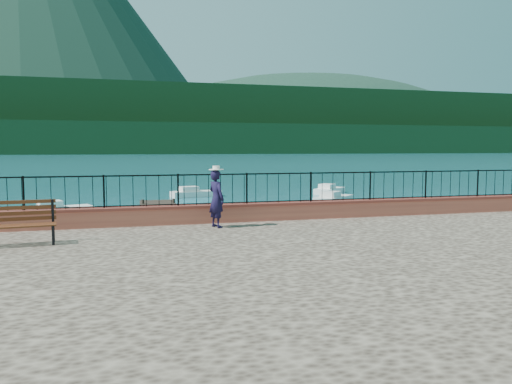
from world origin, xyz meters
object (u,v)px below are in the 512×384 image
boat_2 (334,197)px  boat_4 (196,191)px  boat_0 (121,226)px  boat_3 (60,207)px  park_bench (14,233)px  boat_1 (293,212)px  person (216,199)px  boat_5 (330,188)px

boat_2 → boat_4: bearing=100.9°
boat_0 → boat_3: (-3.09, 7.54, 0.00)m
park_bench → boat_0: 8.13m
boat_1 → boat_3: size_ratio=1.20×
person → boat_4: person is taller
park_bench → boat_3: 15.24m
person → boat_1: bearing=-55.8°
park_bench → person: bearing=9.5°
boat_1 → boat_3: (-11.33, 5.21, 0.00)m
boat_2 → boat_5: same height
boat_1 → boat_3: bearing=174.7°
boat_0 → boat_2: size_ratio=1.04×
boat_0 → boat_3: 8.15m
boat_3 → boat_4: (8.52, 7.82, 0.00)m
boat_0 → boat_5: (15.96, 15.29, 0.00)m
boat_1 → boat_5: (7.72, 12.95, 0.00)m
park_bench → person: 5.50m
boat_0 → boat_4: 16.30m
boat_3 → boat_5: (19.06, 7.74, 0.00)m
boat_3 → boat_2: bearing=-13.6°
boat_0 → boat_5: 22.10m
park_bench → boat_1: bearing=37.2°
boat_1 → boat_2: bearing=71.5°
person → boat_2: size_ratio=0.49×
boat_2 → boat_1: bearing=-169.1°
person → boat_5: size_ratio=0.53×
park_bench → boat_5: park_bench is taller
boat_2 → boat_3: size_ratio=1.07×
park_bench → boat_4: bearing=65.3°
park_bench → person: person is taller
boat_3 → person: bearing=-86.0°
park_bench → boat_0: size_ratio=0.54×
park_bench → boat_4: 24.38m
person → boat_0: person is taller
person → boat_2: person is taller
boat_0 → person: bearing=-93.8°
park_bench → boat_0: (2.54, 7.64, -1.12)m
park_bench → boat_3: (-0.55, 15.18, -1.12)m
boat_1 → park_bench: bearing=-117.8°
boat_3 → boat_5: size_ratio=1.01×
boat_2 → boat_0: bearing=172.7°
boat_1 → person: bearing=-103.3°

